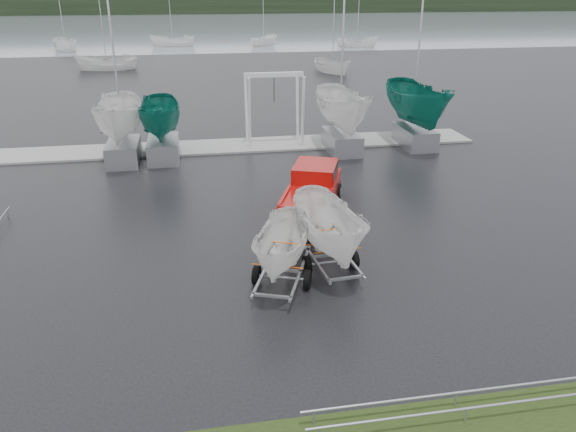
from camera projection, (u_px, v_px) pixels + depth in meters
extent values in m
plane|color=black|center=(236.00, 243.00, 20.20)|extent=(120.00, 120.00, 0.00)
plane|color=gray|center=(191.00, 31.00, 111.15)|extent=(300.00, 300.00, 0.00)
cube|color=#979691|center=(216.00, 147.00, 32.01)|extent=(30.00, 3.00, 0.12)
cube|color=black|center=(186.00, 3.00, 173.66)|extent=(300.00, 8.00, 6.00)
cube|color=#9A0C08|center=(312.00, 196.00, 22.61)|extent=(3.59, 5.59, 0.87)
cube|color=#9A0C08|center=(315.00, 173.00, 23.22)|extent=(2.32, 2.56, 0.77)
cube|color=black|center=(315.00, 172.00, 23.20)|extent=(2.27, 2.36, 0.50)
cube|color=silver|center=(300.00, 229.00, 20.28)|extent=(1.78, 0.81, 0.32)
cylinder|color=black|center=(298.00, 189.00, 24.47)|extent=(0.52, 0.78, 0.73)
cylinder|color=black|center=(337.00, 192.00, 24.17)|extent=(0.52, 0.78, 0.73)
cylinder|color=black|center=(282.00, 219.00, 21.33)|extent=(0.52, 0.78, 0.73)
cylinder|color=black|center=(327.00, 223.00, 21.03)|extent=(0.52, 0.78, 0.73)
cube|color=gray|center=(266.00, 268.00, 17.47)|extent=(1.36, 3.39, 0.08)
cube|color=gray|center=(300.00, 272.00, 17.28)|extent=(1.36, 3.39, 0.08)
cylinder|color=gray|center=(282.00, 277.00, 17.25)|extent=(1.52, 0.65, 0.08)
cylinder|color=black|center=(256.00, 275.00, 17.39)|extent=(0.38, 0.62, 0.60)
cylinder|color=black|center=(307.00, 280.00, 17.11)|extent=(0.38, 0.62, 0.60)
imported|color=silver|center=(283.00, 210.00, 16.61)|extent=(1.93, 1.95, 3.94)
cube|color=#ED5F07|center=(288.00, 243.00, 17.89)|extent=(1.46, 0.59, 0.03)
cube|color=#ED5F07|center=(278.00, 266.00, 16.44)|extent=(1.46, 0.59, 0.03)
cube|color=gray|center=(313.00, 257.00, 18.19)|extent=(0.36, 3.60, 0.08)
cube|color=gray|center=(345.00, 253.00, 18.45)|extent=(0.36, 3.60, 0.08)
cylinder|color=gray|center=(331.00, 262.00, 18.20)|extent=(1.60, 0.21, 0.08)
cylinder|color=black|center=(307.00, 265.00, 18.01)|extent=(0.23, 0.61, 0.60)
cylinder|color=black|center=(354.00, 259.00, 18.39)|extent=(0.23, 0.61, 0.60)
imported|color=silver|center=(331.00, 186.00, 17.40)|extent=(1.92, 1.96, 4.73)
cube|color=#ED5F07|center=(322.00, 230.00, 18.83)|extent=(1.55, 0.16, 0.03)
cube|color=#ED5F07|center=(338.00, 251.00, 17.39)|extent=(1.55, 0.16, 0.03)
cylinder|color=silver|center=(250.00, 115.00, 30.84)|extent=(0.16, 0.58, 3.99)
cylinder|color=silver|center=(246.00, 109.00, 32.30)|extent=(0.16, 0.58, 3.99)
cylinder|color=silver|center=(303.00, 113.00, 31.33)|extent=(0.16, 0.58, 3.99)
cylinder|color=silver|center=(297.00, 107.00, 32.78)|extent=(0.16, 0.58, 3.99)
cube|color=silver|center=(274.00, 75.00, 31.04)|extent=(3.30, 0.25, 0.25)
cube|color=gray|center=(124.00, 152.00, 29.21)|extent=(1.60, 3.20, 1.10)
imported|color=silver|center=(116.00, 82.00, 27.83)|extent=(2.31, 2.37, 6.13)
cylinder|color=#B2B2B7|center=(110.00, 21.00, 27.21)|extent=(0.10, 0.10, 7.00)
cube|color=gray|center=(164.00, 149.00, 29.72)|extent=(1.60, 3.20, 1.10)
imported|color=#0E6252|center=(158.00, 85.00, 28.44)|extent=(2.11, 2.17, 5.61)
cube|color=gray|center=(342.00, 142.00, 31.11)|extent=(1.60, 3.20, 1.10)
imported|color=silver|center=(344.00, 74.00, 29.69)|extent=(2.37, 2.44, 6.31)
cylinder|color=#B2B2B7|center=(344.00, 17.00, 29.07)|extent=(0.10, 0.10, 7.00)
cube|color=gray|center=(415.00, 137.00, 32.09)|extent=(1.60, 3.20, 1.10)
imported|color=#0E6252|center=(421.00, 66.00, 30.58)|extent=(2.54, 2.61, 6.76)
cylinder|color=#B2B2B7|center=(422.00, 13.00, 29.99)|extent=(0.10, 0.10, 7.00)
cylinder|color=gray|center=(467.00, 409.00, 11.85)|extent=(7.00, 0.06, 0.06)
cylinder|color=gray|center=(456.00, 393.00, 12.30)|extent=(7.00, 0.06, 0.06)
imported|color=silver|center=(107.00, 70.00, 60.83)|extent=(2.63, 2.56, 6.67)
cylinder|color=#B2B2B7|center=(103.00, 31.00, 59.30)|extent=(0.08, 0.08, 8.00)
imported|color=silver|center=(332.00, 72.00, 59.12)|extent=(2.88, 2.92, 6.10)
cylinder|color=#B2B2B7|center=(333.00, 33.00, 57.58)|extent=(0.08, 0.08, 8.00)
imported|color=silver|center=(357.00, 47.00, 83.05)|extent=(2.71, 2.66, 6.18)
cylinder|color=#B2B2B7|center=(358.00, 18.00, 81.51)|extent=(0.08, 0.08, 8.00)
imported|color=silver|center=(66.00, 50.00, 78.59)|extent=(3.64, 3.68, 7.39)
cylinder|color=#B2B2B7|center=(62.00, 20.00, 77.06)|extent=(0.08, 0.08, 8.00)
imported|color=silver|center=(264.00, 45.00, 85.51)|extent=(3.30, 3.30, 6.13)
cylinder|color=#B2B2B7|center=(263.00, 17.00, 83.98)|extent=(0.08, 0.08, 8.00)
imported|color=silver|center=(173.00, 46.00, 83.98)|extent=(2.72, 2.66, 6.69)
cylinder|color=#B2B2B7|center=(170.00, 18.00, 82.45)|extent=(0.08, 0.08, 8.00)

